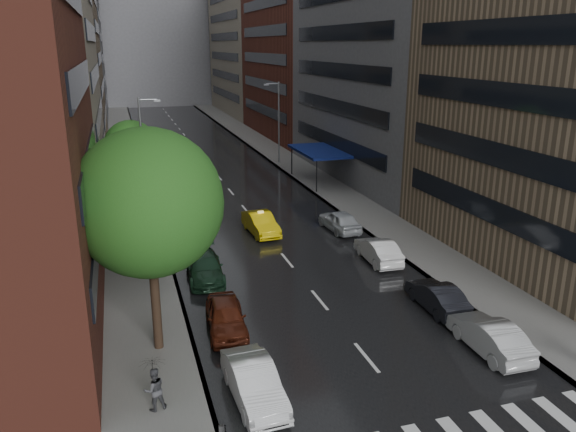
{
  "coord_description": "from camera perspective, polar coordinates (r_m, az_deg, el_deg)",
  "views": [
    {
      "loc": [
        -9.55,
        -15.63,
        13.08
      ],
      "look_at": [
        0.0,
        15.79,
        3.0
      ],
      "focal_mm": 35.0,
      "sensor_mm": 36.0,
      "label": 1
    }
  ],
  "objects": [
    {
      "name": "buildings_left",
      "position": [
        74.67,
        -22.23,
        18.11
      ],
      "size": [
        8.0,
        108.0,
        38.0
      ],
      "color": "maroon",
      "rests_on": "ground"
    },
    {
      "name": "parked_cars_right",
      "position": [
        33.44,
        11.03,
        -4.91
      ],
      "size": [
        2.1,
        22.25,
        1.53
      ],
      "color": "#BDBDBD",
      "rests_on": "ground"
    },
    {
      "name": "ped_black_umbrella",
      "position": [
        21.81,
        -13.5,
        -15.9
      ],
      "size": [
        0.96,
        0.98,
        2.09
      ],
      "color": "#424246",
      "rests_on": "sidewalk_left"
    },
    {
      "name": "road",
      "position": [
        67.59,
        -8.5,
        5.72
      ],
      "size": [
        14.0,
        140.0,
        0.01
      ],
      "primitive_type": "cube",
      "color": "black",
      "rests_on": "ground"
    },
    {
      "name": "awning",
      "position": [
        54.82,
        3.17,
        6.58
      ],
      "size": [
        4.0,
        8.0,
        3.12
      ],
      "color": "navy",
      "rests_on": "sidewalk_right"
    },
    {
      "name": "sidewalk_right",
      "position": [
        69.43,
        -1.11,
        6.26
      ],
      "size": [
        4.0,
        140.0,
        0.15
      ],
      "primitive_type": "cube",
      "color": "gray",
      "rests_on": "ground"
    },
    {
      "name": "parked_cars_left",
      "position": [
        32.1,
        -8.21,
        -5.73
      ],
      "size": [
        2.49,
        25.3,
        1.52
      ],
      "color": "white",
      "rests_on": "ground"
    },
    {
      "name": "street_lamp_left",
      "position": [
        46.39,
        -14.46,
        6.36
      ],
      "size": [
        1.74,
        0.22,
        9.0
      ],
      "color": "gray",
      "rests_on": "sidewalk_left"
    },
    {
      "name": "buildings_right",
      "position": [
        76.41,
        1.94,
        18.52
      ],
      "size": [
        8.05,
        109.1,
        36.0
      ],
      "color": "#937A5B",
      "rests_on": "ground"
    },
    {
      "name": "sidewalk_left",
      "position": [
        66.91,
        -16.17,
        5.18
      ],
      "size": [
        4.0,
        140.0,
        0.15
      ],
      "primitive_type": "cube",
      "color": "gray",
      "rests_on": "ground"
    },
    {
      "name": "tree_far",
      "position": [
        48.66,
        -15.65,
        6.73
      ],
      "size": [
        4.48,
        4.48,
        7.14
      ],
      "color": "#382619",
      "rests_on": "ground"
    },
    {
      "name": "building_far",
      "position": [
        134.0,
        -13.47,
        17.87
      ],
      "size": [
        40.0,
        14.0,
        32.0
      ],
      "primitive_type": "cube",
      "color": "slate",
      "rests_on": "ground"
    },
    {
      "name": "street_lamp_right",
      "position": [
        63.57,
        -1.01,
        9.66
      ],
      "size": [
        1.74,
        0.22,
        9.0
      ],
      "color": "gray",
      "rests_on": "sidewalk_right"
    },
    {
      "name": "ground",
      "position": [
        22.5,
        12.46,
        -18.93
      ],
      "size": [
        220.0,
        220.0,
        0.0
      ],
      "primitive_type": "plane",
      "color": "gray",
      "rests_on": "ground"
    },
    {
      "name": "tree_mid",
      "position": [
        36.61,
        -15.08,
        4.32
      ],
      "size": [
        4.93,
        4.93,
        7.86
      ],
      "color": "#382619",
      "rests_on": "ground"
    },
    {
      "name": "taxi",
      "position": [
        40.26,
        -2.78,
        -0.76
      ],
      "size": [
        1.93,
        4.76,
        1.54
      ],
      "primitive_type": "imported",
      "rotation": [
        0.0,
        0.0,
        0.07
      ],
      "color": "yellow",
      "rests_on": "ground"
    },
    {
      "name": "tree_near",
      "position": [
        23.78,
        -14.01,
        1.27
      ],
      "size": [
        6.24,
        6.24,
        9.95
      ],
      "color": "#382619",
      "rests_on": "ground"
    }
  ]
}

